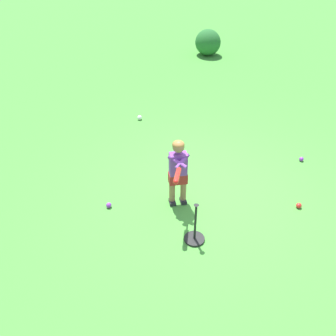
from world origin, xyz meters
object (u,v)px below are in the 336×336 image
object	(u,v)px
play_ball_far_left	(140,118)
batting_tee	(195,234)
play_ball_near_batter	(301,159)
play_ball_behind_batter	(109,205)
child_batter	(178,168)
play_ball_far_right	(299,206)

from	to	relation	value
play_ball_far_left	batting_tee	xyz separation A→B (m)	(-0.83, -3.52, 0.06)
play_ball_near_batter	batting_tee	distance (m)	2.78
play_ball_far_left	batting_tee	bearing A→B (deg)	-103.32
play_ball_near_batter	play_ball_far_left	world-z (taller)	play_ball_far_left
play_ball_far_left	play_ball_behind_batter	xyz separation A→B (m)	(-1.61, -2.33, -0.01)
play_ball_far_left	batting_tee	distance (m)	3.61
child_batter	play_ball_far_right	distance (m)	1.92
play_ball_far_left	play_ball_behind_batter	size ratio (longest dim) A/B	1.19
play_ball_behind_batter	child_batter	bearing A→B (deg)	-23.53
play_ball_behind_batter	play_ball_near_batter	bearing A→B (deg)	-7.92
play_ball_near_batter	play_ball_behind_batter	distance (m)	3.50
child_batter	play_ball_far_left	size ratio (longest dim) A/B	11.00
child_batter	play_ball_behind_batter	world-z (taller)	child_batter
child_batter	batting_tee	size ratio (longest dim) A/B	1.74
child_batter	play_ball_behind_batter	size ratio (longest dim) A/B	13.10
play_ball_far_left	play_ball_far_right	size ratio (longest dim) A/B	1.19
play_ball_far_right	play_ball_behind_batter	size ratio (longest dim) A/B	1.00
play_ball_far_right	play_ball_behind_batter	xyz separation A→B (m)	(-2.50, 1.38, -0.00)
batting_tee	play_ball_behind_batter	bearing A→B (deg)	123.26
child_batter	play_ball_far_right	size ratio (longest dim) A/B	13.09
play_ball_near_batter	play_ball_far_left	bearing A→B (deg)	123.40
play_ball_far_left	play_ball_behind_batter	distance (m)	2.83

